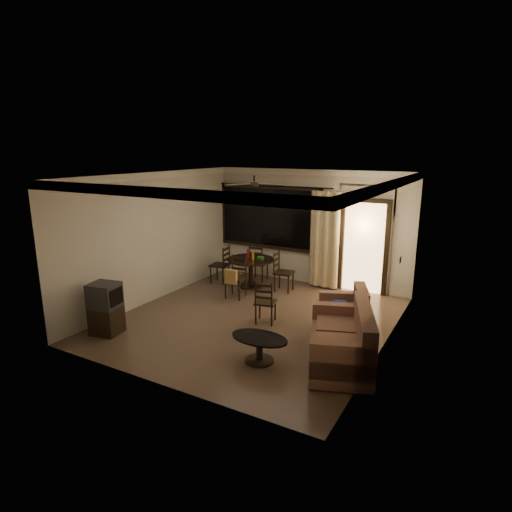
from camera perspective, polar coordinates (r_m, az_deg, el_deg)
The scene contains 12 objects.
ground at distance 8.54m, azimuth -0.23°, elevation -8.42°, with size 5.50×5.50×0.00m, color #7F6651.
room_shell at distance 9.35m, azimuth 8.35°, elevation 5.10°, with size 5.50×6.70×5.50m.
dining_table at distance 10.32m, azimuth -0.68°, elevation -1.15°, with size 1.12×1.12×0.92m.
dining_chair_west at distance 10.74m, azimuth -4.78°, elevation -2.09°, with size 0.46×0.46×0.95m.
dining_chair_east at distance 10.10m, azimuth 3.66°, elevation -3.14°, with size 0.46×0.46×0.95m.
dining_chair_south at distance 9.64m, azimuth -2.75°, elevation -3.82°, with size 0.46×0.52×0.95m.
dining_chair_north at distance 10.88m, azimuth 0.33°, elevation -1.84°, with size 0.46×0.46×0.95m.
tv_cabinet at distance 8.22m, azimuth -19.41°, elevation -6.61°, with size 0.58×0.54×0.95m.
sofa at distance 6.87m, azimuth 11.71°, elevation -11.26°, with size 1.44×1.91×0.91m.
armchair at distance 8.01m, azimuth 11.81°, elevation -7.61°, with size 1.09×1.09×0.84m.
coffee_table at distance 6.86m, azimuth 0.46°, elevation -11.80°, with size 0.94×0.57×0.41m.
side_chair at distance 8.29m, azimuth 1.27°, elevation -7.21°, with size 0.47×0.47×0.87m.
Camera 1 is at (3.90, -6.85, 3.28)m, focal length 30.00 mm.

